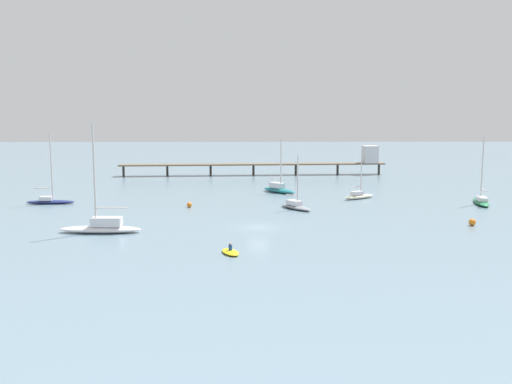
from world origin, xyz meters
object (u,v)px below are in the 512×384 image
(sailboat_teal, at_px, (279,189))
(dinghy_yellow, at_px, (230,252))
(sailboat_white, at_px, (102,226))
(mooring_buoy_inner, at_px, (472,222))
(sailboat_cream, at_px, (359,195))
(sailboat_green, at_px, (481,200))
(sailboat_gray, at_px, (296,205))
(pier, at_px, (300,161))
(sailboat_navy, at_px, (50,200))
(mooring_buoy_near, at_px, (189,205))

(sailboat_teal, bearing_deg, dinghy_yellow, -99.36)
(sailboat_white, bearing_deg, mooring_buoy_inner, 4.51)
(dinghy_yellow, bearing_deg, sailboat_cream, 61.31)
(sailboat_green, distance_m, dinghy_yellow, 48.07)
(sailboat_gray, distance_m, mooring_buoy_inner, 24.33)
(sailboat_green, relative_size, sailboat_white, 0.82)
(dinghy_yellow, height_order, mooring_buoy_inner, dinghy_yellow)
(pier, height_order, sailboat_cream, sailboat_cream)
(sailboat_navy, height_order, mooring_buoy_inner, sailboat_navy)
(sailboat_gray, height_order, mooring_buoy_near, sailboat_gray)
(mooring_buoy_near, bearing_deg, sailboat_gray, -6.19)
(sailboat_green, xyz_separation_m, sailboat_white, (-52.52, -20.09, 0.17))
(sailboat_navy, relative_size, sailboat_green, 1.07)
(sailboat_white, relative_size, mooring_buoy_near, 16.64)
(sailboat_green, bearing_deg, mooring_buoy_inner, -115.26)
(sailboat_cream, height_order, mooring_buoy_inner, sailboat_cream)
(sailboat_navy, height_order, mooring_buoy_near, sailboat_navy)
(sailboat_cream, height_order, sailboat_gray, sailboat_cream)
(mooring_buoy_near, bearing_deg, sailboat_white, -115.19)
(sailboat_cream, distance_m, mooring_buoy_near, 27.76)
(dinghy_yellow, relative_size, mooring_buoy_inner, 3.97)
(pier, xyz_separation_m, sailboat_teal, (-6.19, -28.47, -2.48))
(mooring_buoy_inner, bearing_deg, sailboat_white, -175.49)
(sailboat_cream, bearing_deg, pier, 100.10)
(pier, relative_size, sailboat_green, 5.71)
(sailboat_gray, height_order, mooring_buoy_inner, sailboat_gray)
(sailboat_gray, bearing_deg, sailboat_teal, 95.07)
(pier, bearing_deg, sailboat_navy, -136.19)
(sailboat_green, height_order, sailboat_white, sailboat_white)
(sailboat_navy, xyz_separation_m, sailboat_gray, (37.19, -5.36, -0.09))
(pier, xyz_separation_m, dinghy_yellow, (-13.35, -71.90, -2.97))
(sailboat_teal, relative_size, mooring_buoy_near, 12.43)
(sailboat_navy, relative_size, mooring_buoy_inner, 12.68)
(sailboat_green, distance_m, sailboat_teal, 32.85)
(sailboat_green, distance_m, mooring_buoy_inner, 18.32)
(pier, distance_m, sailboat_teal, 29.24)
(dinghy_yellow, relative_size, mooring_buoy_near, 4.54)
(pier, relative_size, sailboat_teal, 6.25)
(sailboat_cream, height_order, sailboat_teal, sailboat_teal)
(sailboat_cream, xyz_separation_m, sailboat_teal, (-12.57, 7.37, 0.11))
(mooring_buoy_near, bearing_deg, mooring_buoy_inner, -21.49)
(sailboat_white, xyz_separation_m, mooring_buoy_near, (8.38, 17.83, -0.42))
(pier, bearing_deg, sailboat_gray, -95.87)
(sailboat_navy, distance_m, mooring_buoy_near, 21.97)
(dinghy_yellow, distance_m, mooring_buoy_inner, 32.53)
(sailboat_white, bearing_deg, sailboat_gray, 34.03)
(sailboat_teal, bearing_deg, mooring_buoy_inner, -53.05)
(sailboat_gray, xyz_separation_m, sailboat_teal, (-1.51, 17.04, 0.15))
(sailboat_gray, xyz_separation_m, mooring_buoy_inner, (20.80, -12.62, -0.11))
(sailboat_green, distance_m, sailboat_white, 56.23)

